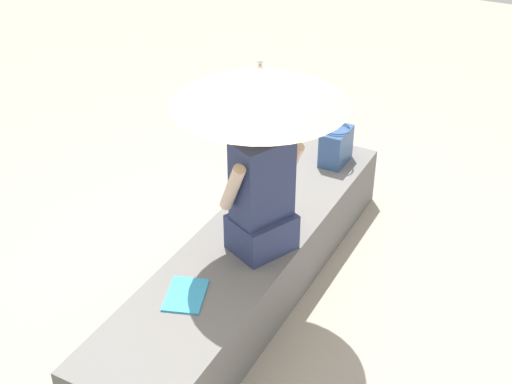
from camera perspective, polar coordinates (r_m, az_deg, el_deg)
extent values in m
plane|color=#9E9384|center=(4.34, -0.44, -8.24)|extent=(14.00, 14.00, 0.00)
cube|color=slate|center=(4.21, -0.45, -6.09)|extent=(2.76, 0.62, 0.41)
cube|color=navy|center=(3.94, 0.48, -3.33)|extent=(0.43, 0.40, 0.22)
cube|color=navy|center=(3.75, 0.51, 1.04)|extent=(0.37, 0.31, 0.48)
sphere|color=beige|center=(3.59, 0.53, 5.69)|extent=(0.20, 0.20, 0.20)
cylinder|color=beige|center=(3.64, -1.97, 0.37)|extent=(0.15, 0.21, 0.32)
cylinder|color=beige|center=(3.85, 2.85, 2.28)|extent=(0.15, 0.21, 0.32)
cylinder|color=#B7B7BC|center=(3.65, 0.32, 2.13)|extent=(0.02, 0.02, 1.15)
cone|color=#DBBC7F|center=(3.44, 0.34, 8.94)|extent=(0.92, 0.92, 0.21)
sphere|color=#B7B7BC|center=(3.39, 0.35, 10.78)|extent=(0.03, 0.03, 0.03)
cube|color=#335184|center=(4.83, 6.66, 3.80)|extent=(0.26, 0.16, 0.25)
torus|color=#335184|center=(4.76, 6.76, 5.30)|extent=(0.20, 0.20, 0.01)
cube|color=#339ED1|center=(3.69, -5.86, -8.51)|extent=(0.33, 0.28, 0.01)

